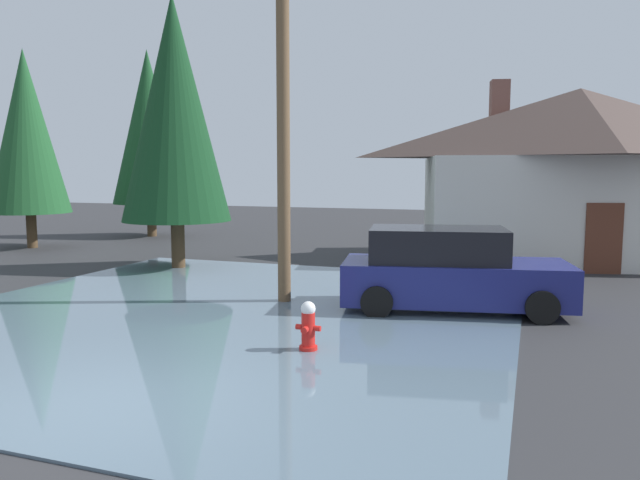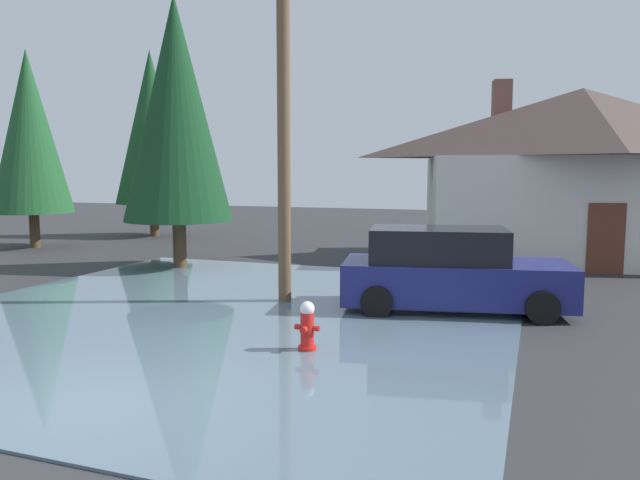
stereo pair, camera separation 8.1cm
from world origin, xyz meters
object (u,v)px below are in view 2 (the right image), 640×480
Objects in this scene: house at (579,172)px; parked_car at (450,271)px; pine_tree_mid_left at (30,132)px; fire_hydrant at (307,327)px; pine_tree_short_left at (176,109)px; utility_pole at (284,120)px; pine_tree_tall_left at (152,128)px.

house is 9.38m from parked_car.
pine_tree_mid_left is at bearing 161.94° from parked_car.
parked_car is (1.72, 3.77, 0.41)m from fire_hydrant.
fire_hydrant is 0.10× the size of pine_tree_short_left.
utility_pole is 1.56× the size of parked_car.
pine_tree_tall_left is (-14.43, 10.33, 3.97)m from parked_car.
parked_car is at bearing -18.92° from pine_tree_short_left.
parked_car is 0.60× the size of pine_tree_tall_left.
pine_tree_tall_left reaches higher than parked_car.
house is at bearing 69.78° from fire_hydrant.
parked_car is (-2.86, -8.69, -2.04)m from house.
parked_car is 0.61× the size of pine_tree_short_left.
pine_tree_tall_left is at bearing 144.42° from parked_car.
parked_car is 9.60m from pine_tree_short_left.
utility_pole is 0.93× the size of pine_tree_tall_left.
utility_pole reaches higher than fire_hydrant.
parked_car is at bearing -35.58° from pine_tree_tall_left.
pine_tree_tall_left reaches higher than utility_pole.
house is (4.59, 12.46, 2.45)m from fire_hydrant.
utility_pole is 15.38m from pine_tree_tall_left.
house is at bearing 71.76° from parked_car.
utility_pole is (-1.79, 3.29, 3.55)m from fire_hydrant.
pine_tree_tall_left reaches higher than fire_hydrant.
fire_hydrant is 0.17× the size of parked_car.
pine_tree_mid_left is at bearing 148.05° from fire_hydrant.
pine_tree_tall_left reaches higher than pine_tree_mid_left.
pine_tree_tall_left is (-10.92, 10.80, 0.83)m from utility_pole.
house is at bearing -5.40° from pine_tree_tall_left.
utility_pole reaches higher than pine_tree_mid_left.
pine_tree_short_left is (-6.60, 6.62, 4.25)m from fire_hydrant.
house is 2.31× the size of parked_car.
fire_hydrant is 10.27m from pine_tree_short_left.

